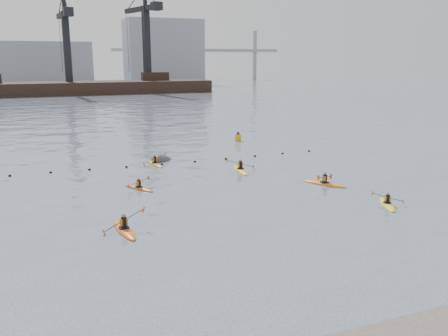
% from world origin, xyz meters
% --- Properties ---
extents(ground, '(400.00, 400.00, 0.00)m').
position_xyz_m(ground, '(0.00, 0.00, 0.00)').
color(ground, '#3D4A59').
rests_on(ground, ground).
extents(float_line, '(33.24, 0.73, 0.24)m').
position_xyz_m(float_line, '(-0.50, 22.53, 0.03)').
color(float_line, black).
rests_on(float_line, ground).
extents(barge_pier, '(72.00, 19.30, 29.50)m').
position_xyz_m(barge_pier, '(-0.22, 110.00, 1.89)').
color(barge_pier, black).
rests_on(barge_pier, ground).
extents(skyline, '(141.00, 28.00, 22.00)m').
position_xyz_m(skyline, '(2.23, 150.27, 9.25)').
color(skyline, gray).
rests_on(skyline, ground).
extents(kayaker_0, '(2.39, 3.50, 1.33)m').
position_xyz_m(kayaker_0, '(-4.88, 7.42, 0.11)').
color(kayaker_0, '#D35513').
rests_on(kayaker_0, ground).
extents(kayaker_1, '(1.88, 2.95, 1.03)m').
position_xyz_m(kayaker_1, '(11.21, 5.84, 0.09)').
color(kayaker_1, yellow).
rests_on(kayaker_1, ground).
extents(kayaker_2, '(1.90, 2.79, 0.92)m').
position_xyz_m(kayaker_2, '(-2.42, 15.39, 0.09)').
color(kayaker_2, '#C15412').
rests_on(kayaker_2, ground).
extents(kayaker_3, '(2.38, 3.57, 1.23)m').
position_xyz_m(kayaker_3, '(6.42, 17.73, 0.11)').
color(kayaker_3, yellow).
rests_on(kayaker_3, ground).
extents(kayaker_4, '(2.33, 3.22, 1.08)m').
position_xyz_m(kayaker_4, '(10.36, 11.50, 0.10)').
color(kayaker_4, orange).
rests_on(kayaker_4, ground).
extents(kayaker_5, '(2.19, 3.24, 1.17)m').
position_xyz_m(kayaker_5, '(0.49, 22.62, 0.10)').
color(kayaker_5, '#C38D16').
rests_on(kayaker_5, ground).
extents(mooring_buoy, '(2.76, 2.30, 1.56)m').
position_xyz_m(mooring_buoy, '(1.43, 24.06, 0.00)').
color(mooring_buoy, '#3A3C3F').
rests_on(mooring_buoy, ground).
extents(nav_buoy, '(0.69, 0.69, 1.26)m').
position_xyz_m(nav_buoy, '(11.93, 30.92, 0.38)').
color(nav_buoy, gold).
rests_on(nav_buoy, ground).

